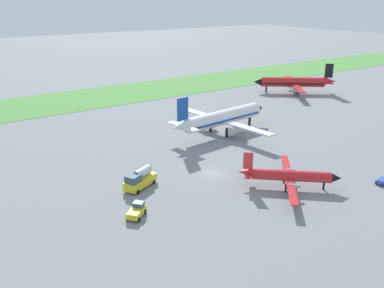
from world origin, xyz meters
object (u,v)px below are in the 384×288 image
(fuel_truck_near_gate, at_px, (140,179))
(pushback_tug_by_runway, at_px, (137,211))
(baggage_cart_midfield, at_px, (383,181))
(airplane_parked_jet_far, at_px, (294,82))
(airplane_foreground_turboprop, at_px, (289,176))
(airplane_midfield_jet, at_px, (222,118))

(fuel_truck_near_gate, relative_size, pushback_tug_by_runway, 1.77)
(baggage_cart_midfield, height_order, pushback_tug_by_runway, pushback_tug_by_runway)
(airplane_parked_jet_far, xyz_separation_m, airplane_foreground_turboprop, (-56.37, -50.66, -1.32))
(pushback_tug_by_runway, bearing_deg, airplane_midfield_jet, -5.85)
(fuel_truck_near_gate, distance_m, pushback_tug_by_runway, 9.92)
(airplane_parked_jet_far, bearing_deg, pushback_tug_by_runway, 65.99)
(airplane_midfield_jet, height_order, fuel_truck_near_gate, airplane_midfield_jet)
(airplane_midfield_jet, bearing_deg, pushback_tug_by_runway, -152.17)
(airplane_foreground_turboprop, xyz_separation_m, pushback_tug_by_runway, (-25.93, 5.79, -1.30))
(airplane_parked_jet_far, distance_m, fuel_truck_near_gate, 85.42)
(airplane_foreground_turboprop, bearing_deg, fuel_truck_near_gate, -172.61)
(baggage_cart_midfield, bearing_deg, airplane_midfield_jet, 89.54)
(fuel_truck_near_gate, relative_size, baggage_cart_midfield, 2.63)
(airplane_parked_jet_far, xyz_separation_m, airplane_midfield_jet, (-47.51, -20.97, 0.29))
(baggage_cart_midfield, xyz_separation_m, pushback_tug_by_runway, (-40.61, 14.15, 0.34))
(airplane_foreground_turboprop, relative_size, pushback_tug_by_runway, 4.07)
(airplane_midfield_jet, distance_m, baggage_cart_midfield, 38.63)
(airplane_midfield_jet, relative_size, baggage_cart_midfield, 11.44)
(airplane_foreground_turboprop, relative_size, baggage_cart_midfield, 6.06)
(airplane_foreground_turboprop, relative_size, fuel_truck_near_gate, 2.31)
(airplane_foreground_turboprop, xyz_separation_m, fuel_truck_near_gate, (-20.91, 14.32, -0.64))
(baggage_cart_midfield, bearing_deg, airplane_parked_jet_far, 45.60)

